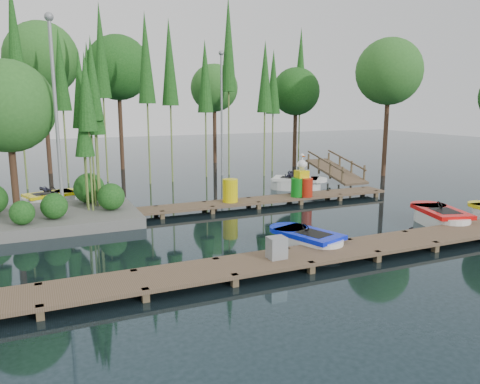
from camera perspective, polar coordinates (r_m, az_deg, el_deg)
name	(u,v)px	position (r m, az deg, el deg)	size (l,w,h in m)	color
ground_plane	(233,226)	(16.72, -0.87, -4.13)	(90.00, 90.00, 0.00)	#1C2D35
near_dock	(299,257)	(12.81, 7.15, -7.88)	(18.00, 1.50, 0.50)	brown
far_dock	(231,203)	(19.28, -1.06, -1.39)	(15.00, 1.20, 0.50)	brown
island	(32,135)	(18.17, -24.00, 6.33)	(6.20, 4.20, 6.75)	slate
tree_screen	(116,67)	(25.86, -14.88, 14.51)	(34.42, 18.53, 10.31)	#432B1C
lamp_island	(55,104)	(17.36, -21.59, 9.90)	(0.30, 0.30, 7.25)	gray
lamp_rear	(222,103)	(27.84, -2.26, 10.76)	(0.30, 0.30, 7.25)	gray
ramp	(335,171)	(26.56, 11.56, 2.58)	(1.50, 3.94, 1.49)	brown
boat_blue	(307,241)	(14.23, 8.19, -5.93)	(1.87, 2.76, 0.85)	white
boat_red	(440,218)	(18.21, 23.22, -2.90)	(1.99, 3.03, 0.94)	white
boat_yellow_far	(51,199)	(21.56, -22.08, -0.78)	(2.77, 1.90, 1.27)	white
boat_white_far	(297,183)	(23.74, 6.91, 1.05)	(3.02, 2.76, 1.34)	white
utility_cabinet	(277,248)	(12.38, 4.50, -6.78)	(0.47, 0.40, 0.57)	gray
yellow_barrel	(230,191)	(19.15, -1.21, 0.18)	(0.63, 0.63, 0.95)	yellow
drum_cluster	(303,184)	(20.53, 7.63, 1.02)	(1.08, 0.99, 1.85)	#0D7917
seagull_post	(299,182)	(20.58, 7.15, 1.20)	(0.55, 0.30, 0.88)	gray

